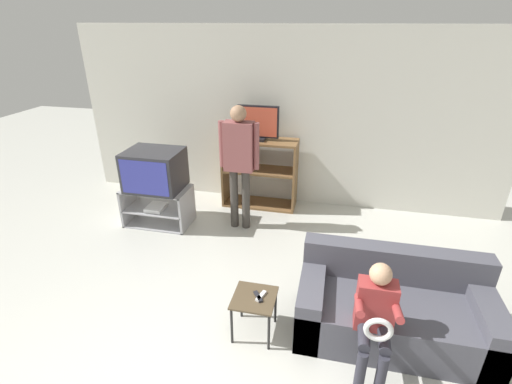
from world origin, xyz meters
TOP-DOWN VIEW (x-y plane):
  - wall_back at (0.00, 3.80)m, footprint 6.40×0.06m
  - tv_stand at (-1.60, 2.63)m, footprint 0.90×0.51m
  - television_main at (-1.59, 2.65)m, footprint 0.73×0.60m
  - media_shelf at (-0.32, 3.51)m, footprint 1.11×0.43m
  - television_flat at (-0.35, 3.50)m, footprint 0.60×0.20m
  - snack_table at (0.18, 0.94)m, footprint 0.38×0.38m
  - remote_control_black at (0.22, 0.94)m, footprint 0.11×0.14m
  - remote_control_white at (0.24, 0.95)m, footprint 0.08×0.15m
  - couch at (1.40, 1.22)m, footprint 1.68×0.83m
  - person_standing_adult at (-0.44, 2.79)m, footprint 0.53×0.21m
  - person_seated_child at (1.18, 0.75)m, footprint 0.33×0.43m

SIDE VIEW (x-z plane):
  - tv_stand at x=-1.60m, z-range 0.00..0.53m
  - couch at x=1.40m, z-range -0.11..0.64m
  - snack_table at x=0.18m, z-range 0.14..0.56m
  - remote_control_black at x=0.22m, z-range 0.41..0.43m
  - remote_control_white at x=0.24m, z-range 0.41..0.43m
  - media_shelf at x=-0.32m, z-range 0.01..1.07m
  - person_seated_child at x=1.18m, z-range 0.09..1.09m
  - television_main at x=-1.59m, z-range 0.54..1.08m
  - person_standing_adult at x=-0.44m, z-range 0.19..1.89m
  - television_flat at x=-0.35m, z-range 1.04..1.55m
  - wall_back at x=0.00m, z-range 0.00..2.60m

